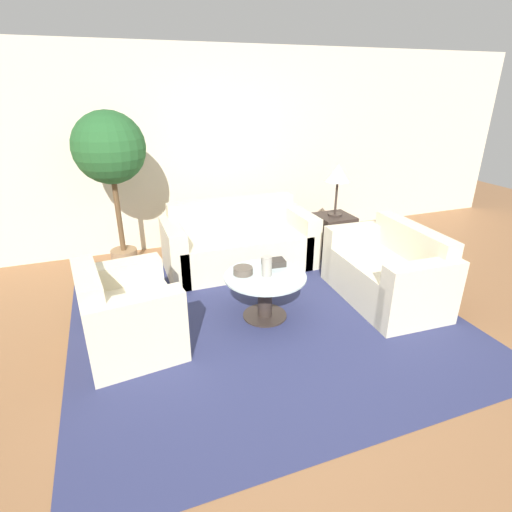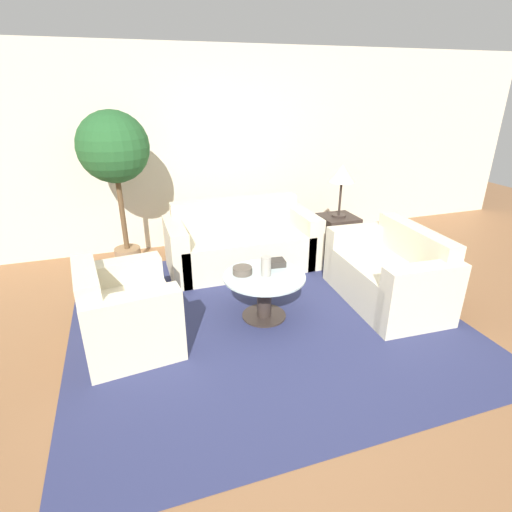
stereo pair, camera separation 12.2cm
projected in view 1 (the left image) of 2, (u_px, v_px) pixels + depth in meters
ground_plane at (293, 347)px, 3.49m from camera, size 14.00×14.00×0.00m
wall_back at (208, 150)px, 5.40m from camera, size 10.00×0.06×2.60m
rug at (265, 316)px, 3.96m from camera, size 3.61×3.36×0.01m
sofa_main at (238, 244)px, 4.97m from camera, size 1.81×0.82×0.81m
armchair at (124, 318)px, 3.39m from camera, size 0.85×0.99×0.77m
loveseat at (389, 273)px, 4.19m from camera, size 0.84×1.35×0.79m
coffee_table at (265, 290)px, 3.84m from camera, size 0.79×0.79×0.45m
side_table at (333, 235)px, 5.29m from camera, size 0.45×0.45×0.55m
table_lamp at (338, 175)px, 4.97m from camera, size 0.32×0.32×0.66m
potted_plant at (110, 155)px, 4.34m from camera, size 0.78×0.78×1.88m
vase at (267, 266)px, 3.75m from camera, size 0.10×0.10×0.19m
bowl at (243, 271)px, 3.80m from camera, size 0.19×0.19×0.07m
book_stack at (274, 263)px, 3.98m from camera, size 0.23×0.17×0.06m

